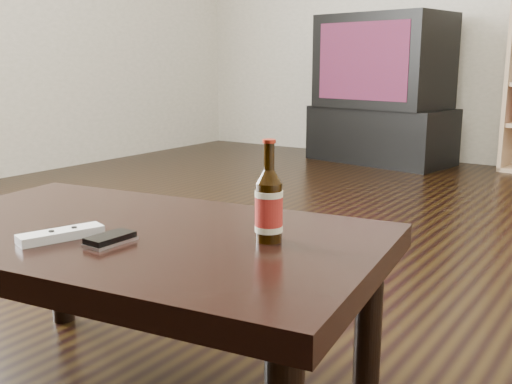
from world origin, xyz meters
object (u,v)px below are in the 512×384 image
Objects in this scene: coffee_table at (135,253)px; beer_bottle at (269,206)px; tv at (384,61)px; phone at (110,239)px; tv_stand at (381,135)px; remote at (61,235)px.

beer_bottle reaches higher than coffee_table.
tv is 9.56× the size of phone.
tv reaches higher than phone.
tv is at bearing 105.73° from phone.
tv is 0.87× the size of coffee_table.
tv_stand is 3.50m from phone.
coffee_table is 0.16m from remote.
remote is at bearing -117.67° from coffee_table.
tv_stand is 0.91× the size of coffee_table.
coffee_table is at bearing 111.01° from phone.
tv reaches higher than remote.
coffee_table is 6.45× the size of remote.
remote is at bearing -67.58° from tv.
tv is (-0.00, -0.00, 0.53)m from tv_stand.
phone is (0.86, -3.39, 0.19)m from tv_stand.
beer_bottle is 0.42m from remote.
phone is at bearing -65.84° from tv_stand.
beer_bottle is at bearing 38.59° from phone.
beer_bottle is at bearing 18.00° from coffee_table.
remote is (-0.35, -0.22, -0.06)m from beer_bottle.
phone is at bearing -65.83° from tv.
beer_bottle is 1.17× the size of remote.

